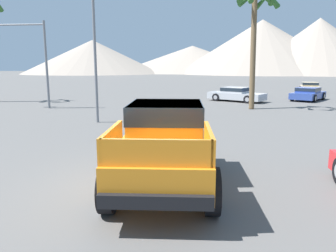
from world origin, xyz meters
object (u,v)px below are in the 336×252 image
object	(u,v)px
parked_car_tan	(310,87)
orange_pickup_truck	(165,139)
street_lamp_post	(94,28)
palm_tree_short	(257,17)
traffic_light_main	(24,48)
parked_car_silver	(236,94)
parked_car_blue	(308,94)

from	to	relation	value
parked_car_tan	orange_pickup_truck	bearing A→B (deg)	79.52
street_lamp_post	palm_tree_short	distance (m)	10.86
traffic_light_main	street_lamp_post	distance (m)	8.40
traffic_light_main	parked_car_tan	bearing A→B (deg)	-146.68
street_lamp_post	parked_car_silver	bearing A→B (deg)	53.12
traffic_light_main	street_lamp_post	size ratio (longest dim) A/B	0.74
parked_car_blue	traffic_light_main	bearing A→B (deg)	-127.41
parked_car_tan	parked_car_blue	bearing A→B (deg)	84.67
parked_car_tan	traffic_light_main	xyz separation A→B (m)	(-23.73, -15.60, 3.49)
street_lamp_post	palm_tree_short	xyz separation A→B (m)	(8.81, 6.23, 1.27)
street_lamp_post	parked_car_tan	bearing A→B (deg)	50.47
parked_car_blue	parked_car_tan	world-z (taller)	parked_car_tan
orange_pickup_truck	palm_tree_short	distance (m)	16.05
parked_car_tan	palm_tree_short	size ratio (longest dim) A/B	0.56
palm_tree_short	parked_car_tan	bearing A→B (deg)	60.15
parked_car_tan	street_lamp_post	xyz separation A→B (m)	(-17.19, -20.84, 4.14)
orange_pickup_truck	traffic_light_main	distance (m)	17.73
orange_pickup_truck	parked_car_blue	size ratio (longest dim) A/B	1.15
parked_car_blue	orange_pickup_truck	bearing A→B (deg)	-81.68
parked_car_blue	parked_car_tan	size ratio (longest dim) A/B	0.98
orange_pickup_truck	parked_car_blue	world-z (taller)	orange_pickup_truck
traffic_light_main	palm_tree_short	bearing A→B (deg)	-176.32
parked_car_blue	parked_car_silver	size ratio (longest dim) A/B	0.93
orange_pickup_truck	palm_tree_short	xyz separation A→B (m)	(4.43, 14.64, 4.86)
parked_car_blue	palm_tree_short	xyz separation A→B (m)	(-5.51, -6.02, 5.41)
parked_car_tan	parked_car_silver	distance (m)	13.36
street_lamp_post	palm_tree_short	size ratio (longest dim) A/B	0.98
parked_car_blue	palm_tree_short	distance (m)	9.79
parked_car_tan	street_lamp_post	size ratio (longest dim) A/B	0.57
parked_car_blue	parked_car_tan	distance (m)	9.05
parked_car_blue	traffic_light_main	size ratio (longest dim) A/B	0.76
traffic_light_main	street_lamp_post	xyz separation A→B (m)	(6.53, -5.24, 0.64)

